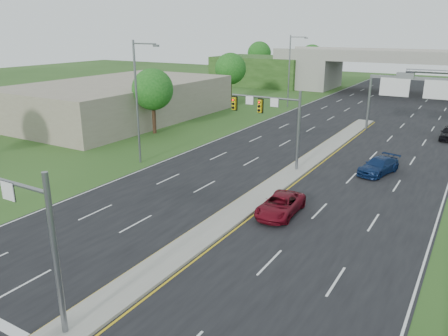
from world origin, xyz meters
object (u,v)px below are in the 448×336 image
signal_mast_near (13,217)px  overpass (407,75)px  car_far_a (280,205)px  signal_mast_far (274,115)px  car_far_b (379,166)px  sign_gantry (419,90)px

signal_mast_near → overpass: 80.11m
signal_mast_near → car_far_a: bearing=72.8°
overpass → signal_mast_far: bearing=-92.4°
signal_mast_near → overpass: (2.26, 80.07, -1.17)m
overpass → car_far_b: (6.32, -52.13, -2.84)m
overpass → car_far_a: overpass is taller
signal_mast_far → overpass: size_ratio=0.09×
overpass → car_far_a: (2.59, -64.39, -2.87)m
signal_mast_near → signal_mast_far: bearing=90.0°
signal_mast_far → overpass: overpass is taller
overpass → car_far_b: 52.58m
sign_gantry → overpass: overpass is taller
signal_mast_far → car_far_b: signal_mast_far is taller
signal_mast_far → car_far_b: bearing=19.0°
car_far_a → car_far_b: bearing=71.0°
signal_mast_near → car_far_a: size_ratio=1.47×
signal_mast_near → signal_mast_far: 25.00m
signal_mast_near → sign_gantry: size_ratio=0.60×
car_far_b → sign_gantry: bearing=104.1°
signal_mast_far → sign_gantry: signal_mast_far is taller
sign_gantry → car_far_a: size_ratio=2.42×
signal_mast_near → sign_gantry: 45.88m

